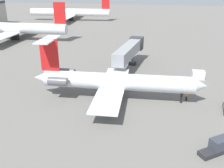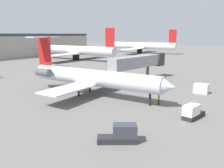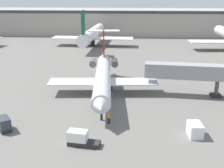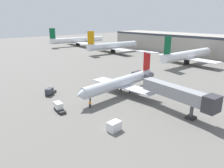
{
  "view_description": "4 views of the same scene",
  "coord_description": "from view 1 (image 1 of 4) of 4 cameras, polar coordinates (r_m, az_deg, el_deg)",
  "views": [
    {
      "loc": [
        -38.51,
        -7.46,
        19.27
      ],
      "look_at": [
        1.39,
        1.4,
        2.79
      ],
      "focal_mm": 40.91,
      "sensor_mm": 36.0,
      "label": 1
    },
    {
      "loc": [
        -29.53,
        -27.22,
        10.83
      ],
      "look_at": [
        3.22,
        -2.47,
        2.22
      ],
      "focal_mm": 38.43,
      "sensor_mm": 36.0,
      "label": 2
    },
    {
      "loc": [
        6.46,
        -47.77,
        17.98
      ],
      "look_at": [
        3.2,
        -1.0,
        2.58
      ],
      "focal_mm": 44.62,
      "sensor_mm": 36.0,
      "label": 3
    },
    {
      "loc": [
        41.05,
        -37.89,
        19.79
      ],
      "look_at": [
        -0.81,
        -0.73,
        2.54
      ],
      "focal_mm": 34.2,
      "sensor_mm": 36.0,
      "label": 4
    }
  ],
  "objects": [
    {
      "name": "baggage_tug_trailing",
      "position": [
        33.95,
        22.49,
        -12.84
      ],
      "size": [
        3.55,
        4.02,
        1.9
      ],
      "color": "#262628",
      "rests_on": "ground_plane"
    },
    {
      "name": "parked_airliner_east_mid",
      "position": [
        97.14,
        -20.99,
        11.55
      ],
      "size": [
        32.55,
        38.53,
        13.0
      ],
      "color": "silver",
      "rests_on": "ground_plane"
    },
    {
      "name": "regional_jet",
      "position": [
        43.81,
        0.21,
        0.71
      ],
      "size": [
        20.48,
        29.95,
        10.33
      ],
      "color": "silver",
      "rests_on": "ground_plane"
    },
    {
      "name": "cargo_container_uld",
      "position": [
        57.05,
        18.72,
        1.95
      ],
      "size": [
        1.84,
        2.62,
        1.77
      ],
      "color": "silver",
      "rests_on": "ground_plane"
    },
    {
      "name": "ground_plane",
      "position": [
        43.73,
        1.4,
        -4.27
      ],
      "size": [
        400.0,
        400.0,
        0.1
      ],
      "primitive_type": "cube",
      "color": "#66635E"
    },
    {
      "name": "jet_bridge",
      "position": [
        60.16,
        4.06,
        7.66
      ],
      "size": [
        18.26,
        4.61,
        6.15
      ],
      "color": "gray",
      "rests_on": "ground_plane"
    },
    {
      "name": "ground_crew_marshaller",
      "position": [
        46.0,
        16.34,
        -2.59
      ],
      "size": [
        0.45,
        0.35,
        1.69
      ],
      "color": "black",
      "rests_on": "ground_plane"
    },
    {
      "name": "parked_airliner_east_end",
      "position": [
        140.29,
        -9.31,
        15.49
      ],
      "size": [
        35.63,
        42.06,
        13.12
      ],
      "color": "white",
      "rests_on": "ground_plane"
    }
  ]
}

